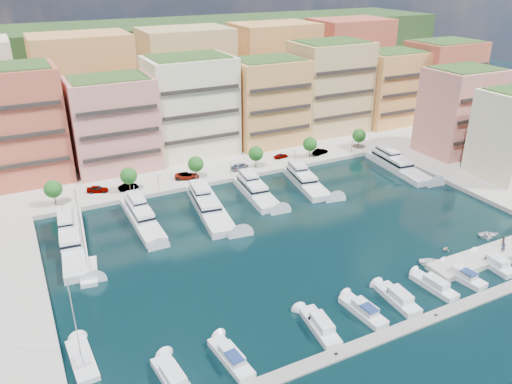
# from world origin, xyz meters

# --- Properties ---
(ground) EXTENTS (400.00, 400.00, 0.00)m
(ground) POSITION_xyz_m (0.00, 0.00, 0.00)
(ground) COLOR black
(ground) RESTS_ON ground
(north_quay) EXTENTS (220.00, 64.00, 2.00)m
(north_quay) POSITION_xyz_m (0.00, 62.00, 0.00)
(north_quay) COLOR #9E998E
(north_quay) RESTS_ON ground
(hillside) EXTENTS (240.00, 40.00, 58.00)m
(hillside) POSITION_xyz_m (0.00, 110.00, 0.00)
(hillside) COLOR #183415
(hillside) RESTS_ON ground
(south_pontoon) EXTENTS (72.00, 2.20, 0.35)m
(south_pontoon) POSITION_xyz_m (-3.00, -30.00, 0.00)
(south_pontoon) COLOR gray
(south_pontoon) RESTS_ON ground
(finger_pier) EXTENTS (32.00, 5.00, 2.00)m
(finger_pier) POSITION_xyz_m (30.00, -22.00, 0.00)
(finger_pier) COLOR #9E998E
(finger_pier) RESTS_ON ground
(apartment_1) EXTENTS (20.00, 16.50, 26.80)m
(apartment_1) POSITION_xyz_m (-44.00, 51.99, 14.31)
(apartment_1) COLOR #B5493C
(apartment_1) RESTS_ON north_quay
(apartment_2) EXTENTS (20.00, 15.50, 22.80)m
(apartment_2) POSITION_xyz_m (-23.00, 49.99, 12.31)
(apartment_2) COLOR tan
(apartment_2) RESTS_ON north_quay
(apartment_3) EXTENTS (22.00, 16.50, 25.80)m
(apartment_3) POSITION_xyz_m (-2.00, 51.99, 13.81)
(apartment_3) COLOR #F6EDBE
(apartment_3) RESTS_ON north_quay
(apartment_4) EXTENTS (20.00, 15.50, 23.80)m
(apartment_4) POSITION_xyz_m (20.00, 49.99, 12.81)
(apartment_4) COLOR #DA9452
(apartment_4) RESTS_ON north_quay
(apartment_5) EXTENTS (22.00, 16.50, 26.80)m
(apartment_5) POSITION_xyz_m (42.00, 51.99, 14.31)
(apartment_5) COLOR tan
(apartment_5) RESTS_ON north_quay
(apartment_6) EXTENTS (20.00, 15.50, 22.80)m
(apartment_6) POSITION_xyz_m (64.00, 49.99, 12.31)
(apartment_6) COLOR #E9A355
(apartment_6) RESTS_ON north_quay
(apartment_7) EXTENTS (22.00, 16.50, 24.80)m
(apartment_7) POSITION_xyz_m (84.00, 47.99, 13.31)
(apartment_7) COLOR #B5493C
(apartment_7) RESTS_ON north_quay
(apartment_east_a) EXTENTS (18.00, 14.50, 22.80)m
(apartment_east_a) POSITION_xyz_m (62.00, 19.99, 12.31)
(apartment_east_a) COLOR tan
(apartment_east_a) RESTS_ON east_quay
(backblock_1) EXTENTS (26.00, 18.00, 30.00)m
(backblock_1) POSITION_xyz_m (-25.00, 74.00, 16.00)
(backblock_1) COLOR #DA9452
(backblock_1) RESTS_ON north_quay
(backblock_2) EXTENTS (26.00, 18.00, 30.00)m
(backblock_2) POSITION_xyz_m (5.00, 74.00, 16.00)
(backblock_2) COLOR tan
(backblock_2) RESTS_ON north_quay
(backblock_3) EXTENTS (26.00, 18.00, 30.00)m
(backblock_3) POSITION_xyz_m (35.00, 74.00, 16.00)
(backblock_3) COLOR #E9A355
(backblock_3) RESTS_ON north_quay
(backblock_4) EXTENTS (26.00, 18.00, 30.00)m
(backblock_4) POSITION_xyz_m (65.00, 74.00, 16.00)
(backblock_4) COLOR #B5493C
(backblock_4) RESTS_ON north_quay
(tree_0) EXTENTS (3.80, 3.80, 5.65)m
(tree_0) POSITION_xyz_m (-40.00, 33.50, 4.74)
(tree_0) COLOR #473323
(tree_0) RESTS_ON north_quay
(tree_1) EXTENTS (3.80, 3.80, 5.65)m
(tree_1) POSITION_xyz_m (-24.00, 33.50, 4.74)
(tree_1) COLOR #473323
(tree_1) RESTS_ON north_quay
(tree_2) EXTENTS (3.80, 3.80, 5.65)m
(tree_2) POSITION_xyz_m (-8.00, 33.50, 4.74)
(tree_2) COLOR #473323
(tree_2) RESTS_ON north_quay
(tree_3) EXTENTS (3.80, 3.80, 5.65)m
(tree_3) POSITION_xyz_m (8.00, 33.50, 4.74)
(tree_3) COLOR #473323
(tree_3) RESTS_ON north_quay
(tree_4) EXTENTS (3.80, 3.80, 5.65)m
(tree_4) POSITION_xyz_m (24.00, 33.50, 4.74)
(tree_4) COLOR #473323
(tree_4) RESTS_ON north_quay
(tree_5) EXTENTS (3.80, 3.80, 5.65)m
(tree_5) POSITION_xyz_m (40.00, 33.50, 4.74)
(tree_5) COLOR #473323
(tree_5) RESTS_ON north_quay
(lamppost_0) EXTENTS (0.30, 0.30, 4.20)m
(lamppost_0) POSITION_xyz_m (-36.00, 31.20, 3.83)
(lamppost_0) COLOR black
(lamppost_0) RESTS_ON north_quay
(lamppost_1) EXTENTS (0.30, 0.30, 4.20)m
(lamppost_1) POSITION_xyz_m (-18.00, 31.20, 3.83)
(lamppost_1) COLOR black
(lamppost_1) RESTS_ON north_quay
(lamppost_2) EXTENTS (0.30, 0.30, 4.20)m
(lamppost_2) POSITION_xyz_m (0.00, 31.20, 3.83)
(lamppost_2) COLOR black
(lamppost_2) RESTS_ON north_quay
(lamppost_3) EXTENTS (0.30, 0.30, 4.20)m
(lamppost_3) POSITION_xyz_m (18.00, 31.20, 3.83)
(lamppost_3) COLOR black
(lamppost_3) RESTS_ON north_quay
(lamppost_4) EXTENTS (0.30, 0.30, 4.20)m
(lamppost_4) POSITION_xyz_m (36.00, 31.20, 3.83)
(lamppost_4) COLOR black
(lamppost_4) RESTS_ON north_quay
(yacht_0) EXTENTS (6.74, 26.37, 7.30)m
(yacht_0) POSITION_xyz_m (-39.02, 17.06, 1.21)
(yacht_0) COLOR silver
(yacht_0) RESTS_ON ground
(yacht_1) EXTENTS (4.34, 20.59, 7.30)m
(yacht_1) POSITION_xyz_m (-25.17, 19.52, 1.09)
(yacht_1) COLOR silver
(yacht_1) RESTS_ON ground
(yacht_2) EXTENTS (8.09, 23.80, 7.30)m
(yacht_2) POSITION_xyz_m (-11.07, 18.31, 1.21)
(yacht_2) COLOR silver
(yacht_2) RESTS_ON ground
(yacht_3) EXTENTS (6.37, 18.49, 7.30)m
(yacht_3) POSITION_xyz_m (1.24, 20.69, 1.21)
(yacht_3) COLOR silver
(yacht_3) RESTS_ON ground
(yacht_4) EXTENTS (7.82, 19.16, 7.30)m
(yacht_4) POSITION_xyz_m (14.43, 20.43, 1.09)
(yacht_4) COLOR silver
(yacht_4) RESTS_ON ground
(yacht_6) EXTENTS (7.17, 22.69, 7.30)m
(yacht_6) POSITION_xyz_m (40.76, 18.78, 1.21)
(yacht_6) COLOR silver
(yacht_6) RESTS_ON ground
(cruiser_0) EXTENTS (3.55, 8.68, 2.55)m
(cruiser_0) POSITION_xyz_m (-32.98, -24.59, 0.55)
(cruiser_0) COLOR silver
(cruiser_0) RESTS_ON ground
(cruiser_1) EXTENTS (3.30, 9.02, 2.66)m
(cruiser_1) POSITION_xyz_m (-25.02, -24.62, 0.57)
(cruiser_1) COLOR silver
(cruiser_1) RESTS_ON ground
(cruiser_3) EXTENTS (3.58, 9.16, 2.55)m
(cruiser_3) POSITION_xyz_m (-10.99, -24.60, 0.55)
(cruiser_3) COLOR silver
(cruiser_3) RESTS_ON ground
(cruiser_4) EXTENTS (3.25, 8.54, 2.66)m
(cruiser_4) POSITION_xyz_m (-3.25, -24.61, 0.57)
(cruiser_4) COLOR silver
(cruiser_4) RESTS_ON ground
(cruiser_5) EXTENTS (3.21, 8.50, 2.55)m
(cruiser_5) POSITION_xyz_m (3.47, -24.59, 0.55)
(cruiser_5) COLOR silver
(cruiser_5) RESTS_ON ground
(cruiser_6) EXTENTS (3.11, 8.42, 2.55)m
(cruiser_6) POSITION_xyz_m (11.02, -24.59, 0.55)
(cruiser_6) COLOR silver
(cruiser_6) RESTS_ON ground
(cruiser_7) EXTENTS (3.51, 8.40, 2.66)m
(cruiser_7) POSITION_xyz_m (17.28, -24.61, 0.57)
(cruiser_7) COLOR silver
(cruiser_7) RESTS_ON ground
(cruiser_8) EXTENTS (3.37, 7.76, 2.55)m
(cruiser_8) POSITION_xyz_m (25.23, -24.58, 0.55)
(cruiser_8) COLOR silver
(cruiser_8) RESTS_ON ground
(sailboat_2) EXTENTS (4.02, 8.85, 13.20)m
(sailboat_2) POSITION_xyz_m (-38.14, 5.06, 0.32)
(sailboat_2) COLOR silver
(sailboat_2) RESTS_ON ground
(sailboat_0) EXTENTS (3.19, 8.80, 13.20)m
(sailboat_0) POSITION_xyz_m (-42.65, -15.96, 0.31)
(sailboat_0) COLOR silver
(sailboat_0) RESTS_ON ground
(tender_0) EXTENTS (4.95, 4.36, 0.85)m
(tender_0) POSITION_xyz_m (16.10, -18.82, 0.43)
(tender_0) COLOR white
(tender_0) RESTS_ON ground
(tender_2) EXTENTS (4.67, 3.78, 0.85)m
(tender_2) POSITION_xyz_m (33.10, -16.71, 0.43)
(tender_2) COLOR silver
(tender_2) RESTS_ON ground
(tender_1) EXTENTS (1.81, 1.64, 0.82)m
(tender_1) POSITION_xyz_m (21.73, -16.68, 0.41)
(tender_1) COLOR #C1AD94
(tender_1) RESTS_ON ground
(car_0) EXTENTS (5.00, 3.46, 1.58)m
(car_0) POSITION_xyz_m (-30.73, 36.16, 1.79)
(car_0) COLOR gray
(car_0) RESTS_ON north_quay
(car_1) EXTENTS (4.58, 1.99, 1.47)m
(car_1) POSITION_xyz_m (-24.18, 34.43, 1.73)
(car_1) COLOR gray
(car_1) RESTS_ON north_quay
(car_2) EXTENTS (6.45, 4.84, 1.63)m
(car_2) POSITION_xyz_m (-10.08, 34.30, 1.81)
(car_2) COLOR gray
(car_2) RESTS_ON north_quay
(car_3) EXTENTS (5.53, 3.92, 1.49)m
(car_3) POSITION_xyz_m (3.94, 34.48, 1.74)
(car_3) COLOR gray
(car_3) RESTS_ON north_quay
(car_4) EXTENTS (4.03, 1.98, 1.32)m
(car_4) POSITION_xyz_m (16.97, 36.48, 1.66)
(car_4) COLOR gray
(car_4) RESTS_ON north_quay
(car_5) EXTENTS (4.91, 2.63, 1.54)m
(car_5) POSITION_xyz_m (27.84, 34.22, 1.77)
(car_5) COLOR gray
(car_5) RESTS_ON north_quay
(person_0) EXTENTS (0.77, 0.82, 1.88)m
(person_0) POSITION_xyz_m (29.10, -22.80, 1.94)
(person_0) COLOR #25304A
(person_0) RESTS_ON finger_pier
(person_1) EXTENTS (1.09, 0.96, 1.88)m
(person_1) POSITION_xyz_m (30.93, -21.19, 1.94)
(person_1) COLOR #492F2C
(person_1) RESTS_ON finger_pier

